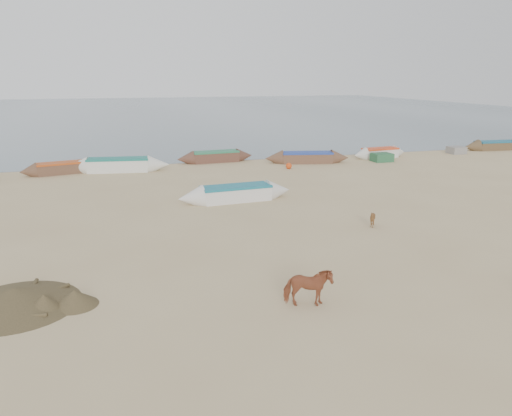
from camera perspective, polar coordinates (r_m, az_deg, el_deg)
The scene contains 8 objects.
ground at distance 18.20m, azimuth 3.77°, elevation -6.15°, with size 140.00×140.00×0.00m, color tan.
sea at distance 98.24m, azimuth -13.91°, elevation 10.67°, with size 160.00×160.00×0.00m, color slate.
cow_adult at distance 14.70m, azimuth 5.95°, elevation -9.01°, with size 0.63×1.39×1.18m, color #9C5233.
calf_front at distance 22.72m, azimuth 13.18°, elevation -1.20°, with size 0.61×0.69×0.76m, color brown.
near_canoe at distance 26.78m, azimuth -2.31°, elevation 1.70°, with size 6.31×1.30×0.84m, color silver, non-canonical shape.
debris_pile at distance 16.37m, azimuth -25.87°, elevation -9.15°, with size 3.72×3.72×0.54m, color brown.
waterline_canoes at distance 36.98m, azimuth -8.82°, elevation 5.24°, with size 60.59×4.60×0.96m.
beach_clutter at distance 37.51m, azimuth 0.21°, elevation 5.35°, with size 44.17×5.05×0.64m.
Camera 1 is at (-6.18, -15.83, 6.53)m, focal length 35.00 mm.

